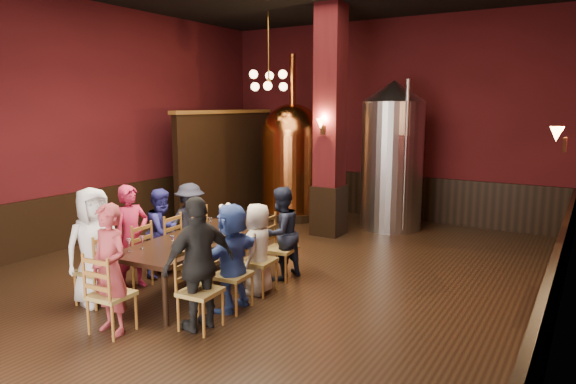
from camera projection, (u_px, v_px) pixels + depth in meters
The scene contains 40 objects.
room at pixel (263, 129), 7.56m from camera, with size 10.00×10.02×4.50m.
wainscot_right at pixel (553, 292), 5.84m from camera, with size 0.08×9.90×1.00m, color black.
wainscot_back at pixel (382, 195), 12.04m from camera, with size 7.90×0.08×1.00m, color black.
wainscot_left at pixel (93, 215), 9.87m from camera, with size 0.08×9.90×1.00m, color black.
column at pixel (330, 123), 10.07m from camera, with size 0.58×0.58×4.50m, color #470F12.
partition at pixel (226, 165), 12.06m from camera, with size 0.22×3.50×2.40m, color black.
pendant_cluster at pixel (269, 81), 10.78m from camera, with size 0.90×0.90×1.70m, color #A57226, non-canonical shape.
sconce_wall at pixel (565, 138), 6.25m from camera, with size 0.20×0.20×0.36m, color black, non-canonical shape.
sconce_column at pixel (323, 126), 9.83m from camera, with size 0.20×0.20×0.36m, color black, non-canonical shape.
dining_table at pixel (194, 243), 7.20m from camera, with size 1.16×2.46×0.75m.
chair_0 at pixel (96, 270), 6.75m from camera, with size 0.46×0.46×0.92m, color brown, non-canonical shape.
person_0 at pixel (94, 246), 6.70m from camera, with size 0.76×0.50×1.56m, color silver.
chair_1 at pixel (133, 257), 7.34m from camera, with size 0.46×0.46×0.92m, color brown, non-canonical shape.
person_1 at pixel (132, 237), 7.29m from camera, with size 0.55×0.36×1.50m, color #A41C3F.
chair_2 at pixel (164, 245), 7.92m from camera, with size 0.46×0.46×0.92m, color brown, non-canonical shape.
person_2 at pixel (163, 232), 7.88m from camera, with size 0.66×0.32×1.35m, color navy.
chair_3 at pixel (191, 236), 8.50m from camera, with size 0.46×0.46×0.92m, color brown, non-canonical shape.
person_3 at pixel (190, 223), 8.47m from camera, with size 0.86×0.50×1.34m, color black.
chair_4 at pixel (200, 291), 5.98m from camera, with size 0.46×0.46×0.92m, color brown, non-canonical shape.
person_4 at pixel (200, 264), 5.93m from camera, with size 0.93×0.39×1.58m, color black.
chair_5 at pixel (232, 274), 6.57m from camera, with size 0.46×0.46×0.92m, color brown, non-canonical shape.
person_5 at pixel (232, 257), 6.53m from camera, with size 1.29×0.41×1.39m, color #3957AB.
chair_6 at pixel (258, 261), 7.15m from camera, with size 0.46×0.46×0.92m, color brown, non-canonical shape.
person_6 at pixel (258, 248), 7.12m from camera, with size 0.62×0.40×1.27m, color beige.
chair_7 at pixel (281, 249), 7.73m from camera, with size 0.46×0.46×0.92m, color brown, non-canonical shape.
person_7 at pixel (281, 233), 7.69m from camera, with size 0.68×0.34×1.40m, color black.
chair_8 at pixel (111, 294), 5.88m from camera, with size 0.46×0.46×0.92m, color brown, non-canonical shape.
person_8 at pixel (110, 269), 5.83m from camera, with size 0.55×0.36×1.51m, color maroon.
copper_kettle at pixel (292, 159), 11.85m from camera, with size 1.81×1.81×3.72m.
steel_vessel at pixel (392, 156), 10.73m from camera, with size 1.29×1.29×3.09m.
rose_vase at pixel (226, 212), 7.77m from camera, with size 0.23×0.23×0.39m.
wine_glass_0 at pixel (142, 242), 6.67m from camera, with size 0.07×0.07×0.17m, color white, non-canonical shape.
wine_glass_1 at pixel (193, 231), 7.26m from camera, with size 0.07×0.07×0.17m, color white, non-canonical shape.
wine_glass_2 at pixel (195, 223), 7.76m from camera, with size 0.07×0.07×0.17m, color white, non-canonical shape.
wine_glass_3 at pixel (210, 223), 7.75m from camera, with size 0.07×0.07×0.17m, color white, non-canonical shape.
wine_glass_4 at pixel (206, 230), 7.32m from camera, with size 0.07×0.07×0.17m, color white, non-canonical shape.
wine_glass_5 at pixel (129, 245), 6.55m from camera, with size 0.07×0.07×0.17m, color white, non-canonical shape.
wine_glass_6 at pixel (200, 232), 7.20m from camera, with size 0.07×0.07×0.17m, color white, non-canonical shape.
wine_glass_7 at pixel (173, 242), 6.69m from camera, with size 0.07×0.07×0.17m, color white, non-canonical shape.
wine_glass_8 at pixel (209, 231), 7.26m from camera, with size 0.07×0.07×0.17m, color white, non-canonical shape.
Camera 1 is at (4.24, -6.32, 2.61)m, focal length 32.00 mm.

